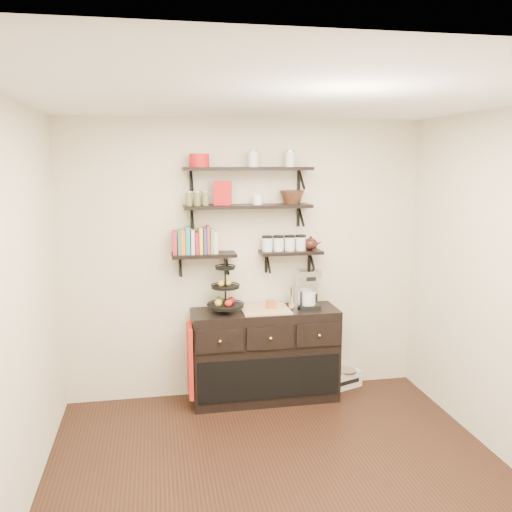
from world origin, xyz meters
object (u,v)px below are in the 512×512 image
at_px(coffee_maker, 308,289).
at_px(radio, 346,378).
at_px(sideboard, 265,355).
at_px(fruit_stand, 226,294).

height_order(coffee_maker, radio, coffee_maker).
height_order(sideboard, coffee_maker, coffee_maker).
xyz_separation_m(fruit_stand, radio, (1.26, 0.12, -0.98)).
relative_size(coffee_maker, radio, 1.08).
bearing_deg(fruit_stand, sideboard, -0.55).
relative_size(fruit_stand, coffee_maker, 1.34).
bearing_deg(radio, sideboard, 166.60).
xyz_separation_m(coffee_maker, radio, (0.46, 0.09, -0.99)).
height_order(sideboard, radio, sideboard).
xyz_separation_m(fruit_stand, coffee_maker, (0.80, 0.02, 0.00)).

